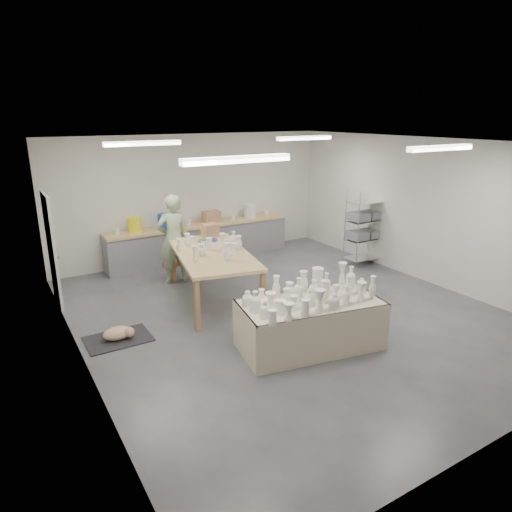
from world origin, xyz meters
TOP-DOWN VIEW (x-y plane):
  - room at (-0.11, 0.08)m, footprint 8.00×8.02m
  - back_counter at (-0.01, 3.68)m, footprint 4.60×0.60m
  - wire_shelf at (3.20, 1.40)m, footprint 0.88×0.48m
  - drying_table at (-0.44, -1.24)m, footprint 2.30×1.40m
  - work_table at (-0.82, 1.31)m, footprint 1.78×2.77m
  - rug at (-2.90, 0.52)m, footprint 1.00×0.70m
  - cat at (-2.88, 0.50)m, footprint 0.47×0.35m
  - potter at (-1.14, 2.52)m, footprint 0.71×0.48m
  - red_stool at (-1.14, 2.79)m, footprint 0.46×0.46m

SIDE VIEW (x-z plane):
  - rug at x=-2.90m, z-range 0.00..0.02m
  - cat at x=-2.88m, z-range 0.02..0.22m
  - red_stool at x=-1.14m, z-range 0.13..0.46m
  - drying_table at x=-0.44m, z-range -0.14..0.99m
  - back_counter at x=-0.01m, z-range -0.13..1.11m
  - wire_shelf at x=3.20m, z-range 0.02..1.82m
  - work_table at x=-0.82m, z-range 0.30..1.59m
  - potter at x=-1.14m, z-range 0.00..1.89m
  - room at x=-0.11m, z-range 0.56..3.56m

